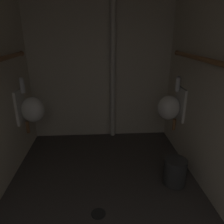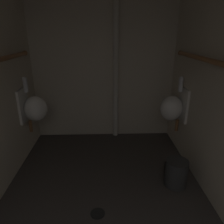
{
  "view_description": "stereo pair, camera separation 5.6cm",
  "coord_description": "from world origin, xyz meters",
  "px_view_note": "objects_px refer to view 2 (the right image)",
  "views": [
    {
      "loc": [
        -0.04,
        0.22,
        1.6
      ],
      "look_at": [
        0.08,
        1.98,
        0.94
      ],
      "focal_mm": 33.86,
      "sensor_mm": 36.0,
      "label": 1
    },
    {
      "loc": [
        0.02,
        0.22,
        1.6
      ],
      "look_at": [
        0.08,
        1.98,
        0.94
      ],
      "focal_mm": 33.86,
      "sensor_mm": 36.0,
      "label": 2
    }
  ],
  "objects_px": {
    "urinal_right_mid": "(173,107)",
    "standpipe_back_wall": "(116,63)",
    "floor_drain": "(98,213)",
    "urinal_left_mid": "(34,108)",
    "waste_bin": "(176,173)"
  },
  "relations": [
    {
      "from": "urinal_right_mid",
      "to": "standpipe_back_wall",
      "type": "distance_m",
      "value": 1.03
    },
    {
      "from": "urinal_right_mid",
      "to": "floor_drain",
      "type": "xyz_separation_m",
      "value": [
        -0.99,
        -1.08,
        -0.67
      ]
    },
    {
      "from": "floor_drain",
      "to": "standpipe_back_wall",
      "type": "bearing_deg",
      "value": 81.24
    },
    {
      "from": "urinal_left_mid",
      "to": "standpipe_back_wall",
      "type": "distance_m",
      "value": 1.3
    },
    {
      "from": "urinal_left_mid",
      "to": "urinal_right_mid",
      "type": "bearing_deg",
      "value": -1.32
    },
    {
      "from": "floor_drain",
      "to": "waste_bin",
      "type": "relative_size",
      "value": 0.46
    },
    {
      "from": "urinal_right_mid",
      "to": "floor_drain",
      "type": "height_order",
      "value": "urinal_right_mid"
    },
    {
      "from": "urinal_left_mid",
      "to": "floor_drain",
      "type": "distance_m",
      "value": 1.56
    },
    {
      "from": "floor_drain",
      "to": "waste_bin",
      "type": "distance_m",
      "value": 0.95
    },
    {
      "from": "standpipe_back_wall",
      "to": "floor_drain",
      "type": "distance_m",
      "value": 2.0
    },
    {
      "from": "standpipe_back_wall",
      "to": "floor_drain",
      "type": "relative_size",
      "value": 16.54
    },
    {
      "from": "floor_drain",
      "to": "waste_bin",
      "type": "height_order",
      "value": "waste_bin"
    },
    {
      "from": "urinal_left_mid",
      "to": "waste_bin",
      "type": "relative_size",
      "value": 2.47
    },
    {
      "from": "urinal_left_mid",
      "to": "urinal_right_mid",
      "type": "distance_m",
      "value": 1.84
    },
    {
      "from": "floor_drain",
      "to": "waste_bin",
      "type": "xyz_separation_m",
      "value": [
        0.86,
        0.38,
        0.15
      ]
    }
  ]
}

